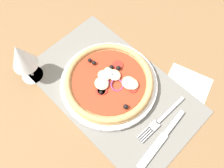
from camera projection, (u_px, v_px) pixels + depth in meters
ground_plane at (113, 91)px, 70.81cm from camera, size 190.00×140.00×2.40cm
placemat at (113, 89)px, 69.56cm from camera, size 49.95×30.00×0.40cm
plate at (110, 83)px, 69.39cm from camera, size 28.33×28.33×1.46cm
pizza at (110, 80)px, 67.74cm from camera, size 25.75×25.75×2.68cm
fork at (160, 121)px, 64.88cm from camera, size 2.42×18.04×0.44cm
knife at (161, 139)px, 62.59cm from camera, size 3.22×20.07×0.62cm
wine_glass at (22, 57)px, 62.86cm from camera, size 7.20×7.20×14.90cm
napkin at (187, 86)px, 70.02cm from camera, size 15.52×14.67×0.36cm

